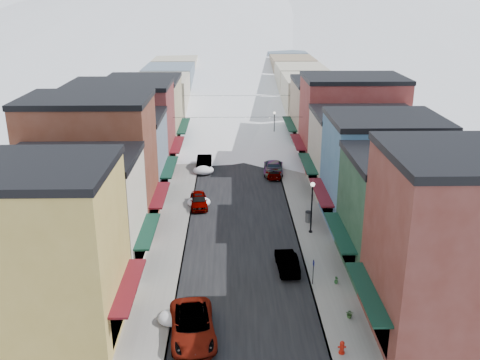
{
  "coord_description": "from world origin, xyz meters",
  "views": [
    {
      "loc": [
        -1.01,
        -26.3,
        21.07
      ],
      "look_at": [
        0.0,
        26.13,
        2.65
      ],
      "focal_mm": 40.0,
      "sensor_mm": 36.0,
      "label": 1
    }
  ],
  "objects_px": {
    "streetlamp_near": "(312,201)",
    "car_green_sedan": "(287,262)",
    "car_silver_sedan": "(199,200)",
    "trash_can": "(308,217)",
    "car_white_suv": "(192,326)",
    "fire_hydrant": "(342,348)",
    "car_dark_hatch": "(204,163)"
  },
  "relations": [
    {
      "from": "car_white_suv",
      "to": "car_dark_hatch",
      "type": "distance_m",
      "value": 34.98
    },
    {
      "from": "car_white_suv",
      "to": "trash_can",
      "type": "relative_size",
      "value": 5.68
    },
    {
      "from": "car_white_suv",
      "to": "streetlamp_near",
      "type": "relative_size",
      "value": 1.25
    },
    {
      "from": "car_silver_sedan",
      "to": "trash_can",
      "type": "height_order",
      "value": "car_silver_sedan"
    },
    {
      "from": "car_silver_sedan",
      "to": "streetlamp_near",
      "type": "xyz_separation_m",
      "value": [
        10.68,
        -6.72,
        2.51
      ]
    },
    {
      "from": "car_green_sedan",
      "to": "streetlamp_near",
      "type": "relative_size",
      "value": 0.89
    },
    {
      "from": "car_white_suv",
      "to": "fire_hydrant",
      "type": "height_order",
      "value": "car_white_suv"
    },
    {
      "from": "fire_hydrant",
      "to": "trash_can",
      "type": "relative_size",
      "value": 0.81
    },
    {
      "from": "car_dark_hatch",
      "to": "streetlamp_near",
      "type": "height_order",
      "value": "streetlamp_near"
    },
    {
      "from": "car_dark_hatch",
      "to": "trash_can",
      "type": "xyz_separation_m",
      "value": [
        10.79,
        -17.06,
        -0.13
      ]
    },
    {
      "from": "car_green_sedan",
      "to": "fire_hydrant",
      "type": "xyz_separation_m",
      "value": [
        2.26,
        -10.82,
        -0.17
      ]
    },
    {
      "from": "streetlamp_near",
      "to": "car_green_sedan",
      "type": "bearing_deg",
      "value": -113.13
    },
    {
      "from": "fire_hydrant",
      "to": "streetlamp_near",
      "type": "distance_m",
      "value": 17.78
    },
    {
      "from": "trash_can",
      "to": "car_green_sedan",
      "type": "bearing_deg",
      "value": -108.22
    },
    {
      "from": "car_green_sedan",
      "to": "trash_can",
      "type": "distance_m",
      "value": 9.57
    },
    {
      "from": "car_dark_hatch",
      "to": "fire_hydrant",
      "type": "bearing_deg",
      "value": -74.48
    },
    {
      "from": "car_white_suv",
      "to": "car_silver_sedan",
      "type": "height_order",
      "value": "car_white_suv"
    },
    {
      "from": "car_white_suv",
      "to": "fire_hydrant",
      "type": "bearing_deg",
      "value": -19.08
    },
    {
      "from": "car_white_suv",
      "to": "trash_can",
      "type": "bearing_deg",
      "value": 53.94
    },
    {
      "from": "car_silver_sedan",
      "to": "trash_can",
      "type": "xyz_separation_m",
      "value": [
        10.79,
        -4.38,
        -0.03
      ]
    },
    {
      "from": "car_dark_hatch",
      "to": "car_green_sedan",
      "type": "distance_m",
      "value": 27.29
    },
    {
      "from": "car_green_sedan",
      "to": "car_dark_hatch",
      "type": "bearing_deg",
      "value": -76.16
    },
    {
      "from": "car_dark_hatch",
      "to": "trash_can",
      "type": "height_order",
      "value": "car_dark_hatch"
    },
    {
      "from": "car_silver_sedan",
      "to": "trash_can",
      "type": "distance_m",
      "value": 11.65
    },
    {
      "from": "car_dark_hatch",
      "to": "trash_can",
      "type": "relative_size",
      "value": 4.65
    },
    {
      "from": "car_white_suv",
      "to": "car_silver_sedan",
      "type": "xyz_separation_m",
      "value": [
        -0.8,
        22.29,
        -0.12
      ]
    },
    {
      "from": "streetlamp_near",
      "to": "car_silver_sedan",
      "type": "bearing_deg",
      "value": 147.81
    },
    {
      "from": "streetlamp_near",
      "to": "car_white_suv",
      "type": "bearing_deg",
      "value": -122.41
    },
    {
      "from": "fire_hydrant",
      "to": "trash_can",
      "type": "bearing_deg",
      "value": 87.9
    },
    {
      "from": "car_white_suv",
      "to": "car_green_sedan",
      "type": "relative_size",
      "value": 1.4
    },
    {
      "from": "fire_hydrant",
      "to": "car_green_sedan",
      "type": "bearing_deg",
      "value": 101.81
    },
    {
      "from": "car_silver_sedan",
      "to": "trash_can",
      "type": "relative_size",
      "value": 3.98
    }
  ]
}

